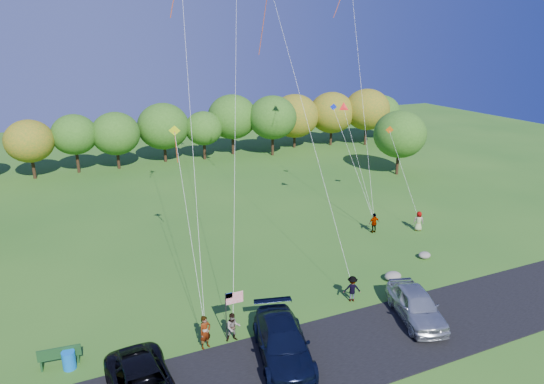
{
  "coord_description": "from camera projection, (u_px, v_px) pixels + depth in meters",
  "views": [
    {
      "loc": [
        -11.78,
        -21.87,
        15.53
      ],
      "look_at": [
        0.76,
        6.0,
        5.62
      ],
      "focal_mm": 32.0,
      "sensor_mm": 36.0,
      "label": 1
    }
  ],
  "objects": [
    {
      "name": "park_bench",
      "position": [
        60.0,
        356.0,
        23.7
      ],
      "size": [
        2.01,
        0.59,
        1.11
      ],
      "rotation": [
        0.0,
        0.0,
        -0.1
      ],
      "color": "#153A19",
      "rests_on": "ground"
    },
    {
      "name": "minivan_navy",
      "position": [
        283.0,
        343.0,
        24.13
      ],
      "size": [
        3.85,
        6.47,
        1.76
      ],
      "primitive_type": "imported",
      "rotation": [
        0.0,
        0.0,
        -0.24
      ],
      "color": "black",
      "rests_on": "asphalt_lane"
    },
    {
      "name": "boulder_far",
      "position": [
        425.0,
        255.0,
        35.35
      ],
      "size": [
        0.92,
        0.77,
        0.48
      ],
      "primitive_type": "ellipsoid",
      "color": "gray",
      "rests_on": "ground"
    },
    {
      "name": "minivan_silver",
      "position": [
        416.0,
        305.0,
        27.5
      ],
      "size": [
        3.49,
        5.57,
        1.77
      ],
      "primitive_type": "imported",
      "rotation": [
        0.0,
        0.0,
        -0.29
      ],
      "color": "#A8AEB3",
      "rests_on": "asphalt_lane"
    },
    {
      "name": "treeline",
      "position": [
        187.0,
        127.0,
        59.29
      ],
      "size": [
        74.22,
        27.66,
        8.34
      ],
      "color": "#352313",
      "rests_on": "ground"
    },
    {
      "name": "trash_barrel",
      "position": [
        69.0,
        360.0,
        23.57
      ],
      "size": [
        0.63,
        0.63,
        0.94
      ],
      "primitive_type": "cylinder",
      "color": "blue",
      "rests_on": "ground"
    },
    {
      "name": "flyer_b",
      "position": [
        233.0,
        327.0,
        25.64
      ],
      "size": [
        0.88,
        0.74,
        1.61
      ],
      "primitive_type": "imported",
      "rotation": [
        0.0,
        0.0,
        -0.18
      ],
      "color": "#4C4C59",
      "rests_on": "ground"
    },
    {
      "name": "flag_assembly",
      "position": [
        231.0,
        303.0,
        25.51
      ],
      "size": [
        1.01,
        0.66,
        2.74
      ],
      "color": "black",
      "rests_on": "ground"
    },
    {
      "name": "flyer_e",
      "position": [
        419.0,
        221.0,
        40.2
      ],
      "size": [
        0.96,
        0.83,
        1.66
      ],
      "primitive_type": "imported",
      "rotation": [
        0.0,
        0.0,
        2.69
      ],
      "color": "#4C4C59",
      "rests_on": "ground"
    },
    {
      "name": "flyer_d",
      "position": [
        374.0,
        223.0,
        39.76
      ],
      "size": [
        1.01,
        0.45,
        1.69
      ],
      "primitive_type": "imported",
      "rotation": [
        0.0,
        0.0,
        3.11
      ],
      "color": "#4C4C59",
      "rests_on": "ground"
    },
    {
      "name": "asphalt_lane",
      "position": [
        338.0,
        352.0,
        24.88
      ],
      "size": [
        44.0,
        6.0,
        0.06
      ],
      "primitive_type": "cube",
      "color": "black",
      "rests_on": "ground"
    },
    {
      "name": "flyer_c",
      "position": [
        352.0,
        289.0,
        29.51
      ],
      "size": [
        1.21,
        0.98,
        1.64
      ],
      "primitive_type": "imported",
      "rotation": [
        0.0,
        0.0,
        2.74
      ],
      "color": "#4C4C59",
      "rests_on": "ground"
    },
    {
      "name": "boulder_near",
      "position": [
        393.0,
        276.0,
        32.15
      ],
      "size": [
        1.18,
        0.93,
        0.59
      ],
      "primitive_type": "ellipsoid",
      "color": "gray",
      "rests_on": "ground"
    },
    {
      "name": "flyer_a",
      "position": [
        205.0,
        332.0,
        25.01
      ],
      "size": [
        0.79,
        0.66,
        1.84
      ],
      "primitive_type": "imported",
      "rotation": [
        0.0,
        0.0,
        0.38
      ],
      "color": "#4C4C59",
      "rests_on": "ground"
    },
    {
      "name": "ground",
      "position": [
        302.0,
        314.0,
        28.36
      ],
      "size": [
        140.0,
        140.0,
        0.0
      ],
      "primitive_type": "plane",
      "color": "#275A19",
      "rests_on": "ground"
    }
  ]
}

